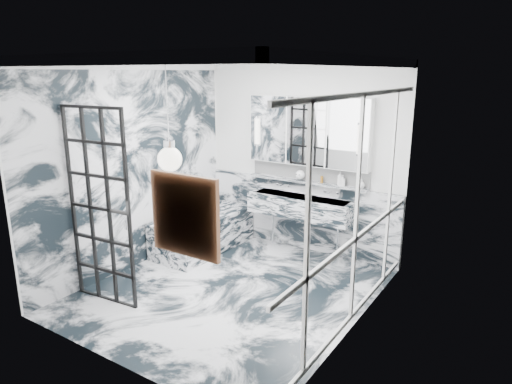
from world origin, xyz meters
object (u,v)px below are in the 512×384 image
Objects in this scene: crittall_door at (100,208)px; mirror_cabinet at (308,131)px; bathtub at (203,232)px; trough_sink at (301,206)px.

mirror_cabinet is (1.25, 2.74, 0.68)m from crittall_door.
crittall_door is 2.10m from bathtub.
crittall_door is 1.20× the size of mirror_cabinet.
mirror_cabinet is at bearing 32.06° from bathtub.
crittall_door is at bearing -114.58° from mirror_cabinet.
trough_sink is 1.10m from mirror_cabinet.
crittall_door reaches higher than trough_sink.
trough_sink is 0.97× the size of bathtub.
bathtub is at bearing -153.52° from trough_sink.
mirror_cabinet is at bearing 90.00° from trough_sink.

